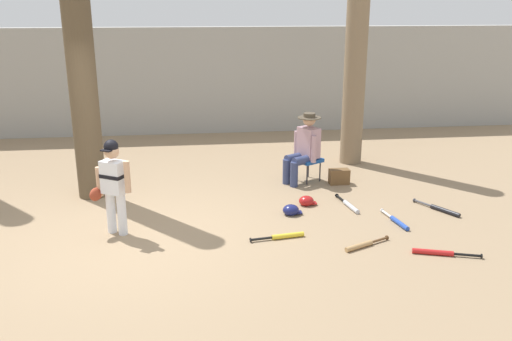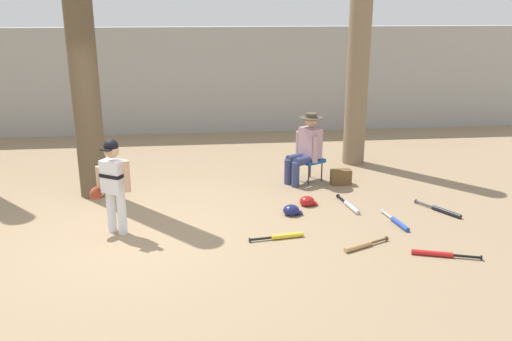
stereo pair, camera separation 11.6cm
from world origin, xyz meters
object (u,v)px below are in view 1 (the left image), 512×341
batting_helmet_red (306,201)px  bat_yellow_trainer (284,236)px  folding_stool (308,161)px  bat_wood_tan (362,245)px  bat_blue_youth (397,222)px  bat_aluminum_silver (349,205)px  tree_behind_spectator (356,57)px  bat_red_barrel (438,253)px  young_ballplayer (113,181)px  seated_spectator (304,146)px  handbag_beside_stool (339,177)px  tree_near_player (82,75)px  batting_helmet_navy (291,210)px  bat_black_composite (441,209)px

batting_helmet_red → bat_yellow_trainer: bearing=-115.4°
folding_stool → bat_wood_tan: bearing=-87.4°
bat_blue_youth → bat_aluminum_silver: size_ratio=0.95×
bat_yellow_trainer → bat_aluminum_silver: same height
folding_stool → batting_helmet_red: folding_stool is taller
bat_yellow_trainer → batting_helmet_red: 1.30m
tree_behind_spectator → bat_red_barrel: tree_behind_spectator is taller
young_ballplayer → seated_spectator: young_ballplayer is taller
tree_behind_spectator → handbag_beside_stool: (-0.57, -1.27, -1.89)m
tree_near_player → folding_stool: 3.95m
batting_helmet_navy → batting_helmet_red: bearing=49.1°
tree_behind_spectator → bat_black_composite: tree_behind_spectator is taller
bat_yellow_trainer → young_ballplayer: bearing=168.7°
tree_behind_spectator → bat_aluminum_silver: tree_behind_spectator is taller
seated_spectator → bat_aluminum_silver: seated_spectator is taller
seated_spectator → bat_yellow_trainer: size_ratio=1.62×
handbag_beside_stool → bat_blue_youth: (0.35, -1.82, -0.10)m
young_ballplayer → bat_blue_youth: size_ratio=1.80×
bat_yellow_trainer → batting_helmet_navy: (0.25, 0.82, 0.04)m
tree_behind_spectator → seated_spectator: size_ratio=3.85×
bat_black_composite → batting_helmet_red: (-1.95, 0.51, 0.03)m
tree_behind_spectator → bat_red_barrel: bearing=-91.1°
bat_aluminum_silver → bat_red_barrel: (0.63, -1.72, 0.00)m
tree_near_player → bat_red_barrel: size_ratio=5.74×
seated_spectator → bat_yellow_trainer: seated_spectator is taller
tree_near_player → young_ballplayer: (0.56, -1.57, -1.20)m
seated_spectator → handbag_beside_stool: bearing=-17.8°
tree_behind_spectator → handbag_beside_stool: tree_behind_spectator is taller
batting_helmet_navy → seated_spectator: bearing=71.7°
bat_wood_tan → bat_black_composite: bearing=34.4°
bat_blue_youth → batting_helmet_red: 1.43m
folding_stool → bat_aluminum_silver: folding_stool is taller
young_ballplayer → batting_helmet_red: 2.95m
bat_blue_youth → batting_helmet_navy: bearing=159.8°
tree_near_player → bat_aluminum_silver: (3.96, -1.02, -1.91)m
bat_aluminum_silver → bat_blue_youth: bearing=-54.9°
bat_black_composite → bat_red_barrel: bearing=-116.4°
young_ballplayer → bat_blue_youth: (3.89, -0.14, -0.71)m
young_ballplayer → tree_near_player: bearing=109.7°
young_ballplayer → batting_helmet_red: young_ballplayer is taller
bat_aluminum_silver → batting_helmet_navy: bearing=-169.3°
seated_spectator → batting_helmet_navy: bearing=-108.3°
tree_near_player → bat_wood_tan: (3.73, -2.41, -1.91)m
bat_red_barrel → bat_yellow_trainer: bearing=158.4°
batting_helmet_red → seated_spectator: bearing=80.8°
seated_spectator → bat_red_barrel: size_ratio=1.49×
tree_behind_spectator → bat_wood_tan: bearing=-104.1°
seated_spectator → handbag_beside_stool: seated_spectator is taller
tree_near_player → seated_spectator: (3.52, 0.29, -1.30)m
young_ballplayer → batting_helmet_navy: bearing=8.8°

